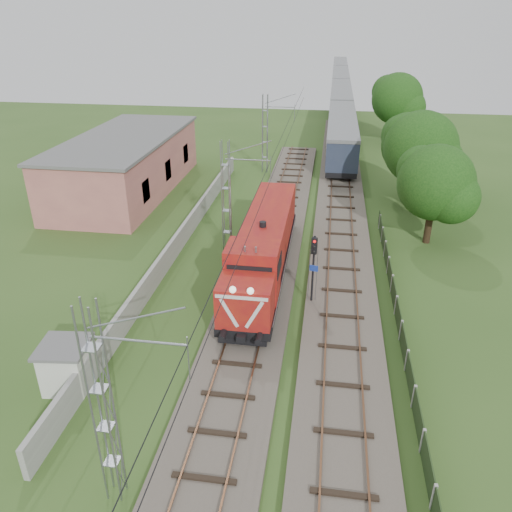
% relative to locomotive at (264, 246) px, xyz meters
% --- Properties ---
extents(ground, '(140.00, 140.00, 0.00)m').
position_rel_locomotive_xyz_m(ground, '(0.00, -8.80, -2.16)').
color(ground, '#304E1D').
rests_on(ground, ground).
extents(track_main, '(4.20, 70.00, 0.45)m').
position_rel_locomotive_xyz_m(track_main, '(0.00, -1.80, -1.98)').
color(track_main, '#6B6054').
rests_on(track_main, ground).
extents(track_side, '(4.20, 80.00, 0.45)m').
position_rel_locomotive_xyz_m(track_side, '(5.00, 11.20, -1.98)').
color(track_side, '#6B6054').
rests_on(track_side, ground).
extents(catenary, '(3.31, 70.00, 8.00)m').
position_rel_locomotive_xyz_m(catenary, '(-2.95, 3.20, 1.89)').
color(catenary, gray).
rests_on(catenary, ground).
extents(boundary_wall, '(0.25, 40.00, 1.50)m').
position_rel_locomotive_xyz_m(boundary_wall, '(-6.50, 3.20, -1.41)').
color(boundary_wall, '#9E9E99').
rests_on(boundary_wall, ground).
extents(station_building, '(8.40, 20.40, 5.22)m').
position_rel_locomotive_xyz_m(station_building, '(-15.00, 15.20, 0.47)').
color(station_building, '#C6756B').
rests_on(station_building, ground).
extents(fence, '(0.12, 32.00, 1.20)m').
position_rel_locomotive_xyz_m(fence, '(8.00, -5.80, -1.56)').
color(fence, black).
rests_on(fence, ground).
extents(locomotive, '(2.87, 16.38, 4.16)m').
position_rel_locomotive_xyz_m(locomotive, '(0.00, 0.00, 0.00)').
color(locomotive, black).
rests_on(locomotive, ground).
extents(coach_rake, '(3.25, 96.84, 3.75)m').
position_rel_locomotive_xyz_m(coach_rake, '(5.00, 68.32, 0.50)').
color(coach_rake, black).
rests_on(coach_rake, ground).
extents(signal_post, '(0.48, 0.38, 4.40)m').
position_rel_locomotive_xyz_m(signal_post, '(3.23, -3.06, 0.86)').
color(signal_post, black).
rests_on(signal_post, ground).
extents(relay_hut, '(2.39, 2.39, 2.24)m').
position_rel_locomotive_xyz_m(relay_hut, '(-7.40, -11.65, -1.03)').
color(relay_hut, silver).
rests_on(relay_hut, ground).
extents(tree_a, '(5.65, 5.38, 7.32)m').
position_rel_locomotive_xyz_m(tree_a, '(11.34, 7.08, 2.40)').
color(tree_a, '#332414').
rests_on(tree_a, ground).
extents(tree_b, '(6.42, 6.11, 8.32)m').
position_rel_locomotive_xyz_m(tree_b, '(11.28, 14.48, 3.03)').
color(tree_b, '#332414').
rests_on(tree_b, ground).
extents(tree_c, '(5.88, 5.60, 7.62)m').
position_rel_locomotive_xyz_m(tree_c, '(11.12, 17.37, 2.59)').
color(tree_c, '#332414').
rests_on(tree_c, ground).
extents(tree_d, '(6.69, 6.37, 8.67)m').
position_rel_locomotive_xyz_m(tree_d, '(11.87, 39.08, 3.24)').
color(tree_d, '#332414').
rests_on(tree_d, ground).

